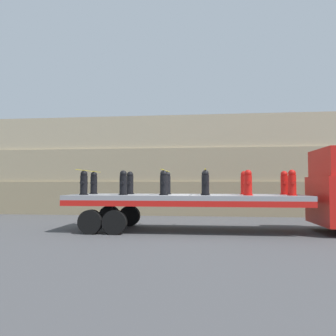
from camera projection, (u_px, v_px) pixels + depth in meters
name	position (u px, v px, depth m)	size (l,w,h in m)	color
ground_plane	(185.00, 231.00, 12.18)	(120.00, 120.00, 0.00)	#474749
rock_cliff	(192.00, 166.00, 19.52)	(60.00, 3.30, 5.63)	gray
flatbed_trailer	(172.00, 201.00, 12.29)	(8.66, 2.61, 1.34)	gray
fire_hydrant_black_near_0	(84.00, 183.00, 12.12)	(0.34, 0.52, 0.90)	black
fire_hydrant_black_far_0	(94.00, 183.00, 13.22)	(0.34, 0.52, 0.90)	black
fire_hydrant_black_near_1	(123.00, 183.00, 11.96)	(0.34, 0.52, 0.90)	black
fire_hydrant_black_far_1	(130.00, 183.00, 13.06)	(0.34, 0.52, 0.90)	black
fire_hydrant_black_near_2	(164.00, 183.00, 11.80)	(0.34, 0.52, 0.90)	black
fire_hydrant_black_far_2	(167.00, 183.00, 12.90)	(0.34, 0.52, 0.90)	black
fire_hydrant_black_near_3	(205.00, 183.00, 11.64)	(0.34, 0.52, 0.90)	black
fire_hydrant_black_far_3	(205.00, 183.00, 12.73)	(0.34, 0.52, 0.90)	black
fire_hydrant_red_near_4	(248.00, 183.00, 11.47)	(0.34, 0.52, 0.90)	red
fire_hydrant_red_far_4	(244.00, 183.00, 12.57)	(0.34, 0.52, 0.90)	red
fire_hydrant_red_near_5	(292.00, 183.00, 11.31)	(0.34, 0.52, 0.90)	red
fire_hydrant_red_far_5	(284.00, 183.00, 12.41)	(0.34, 0.52, 0.90)	red
cargo_strap_rear	(89.00, 171.00, 12.70)	(0.05, 2.72, 0.01)	yellow
cargo_strap_middle	(166.00, 171.00, 12.37)	(0.05, 2.72, 0.01)	yellow
cargo_strap_front	(205.00, 170.00, 12.21)	(0.05, 2.72, 0.01)	yellow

